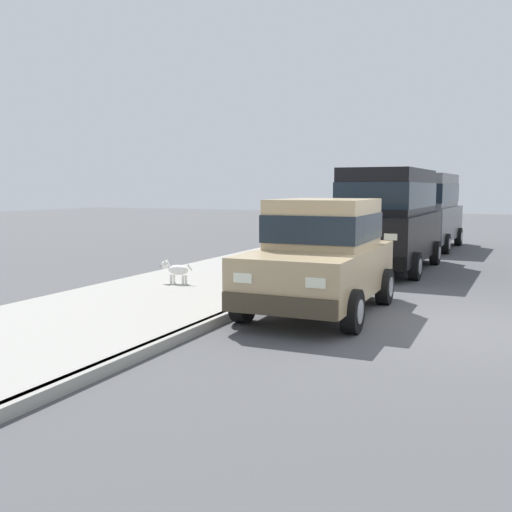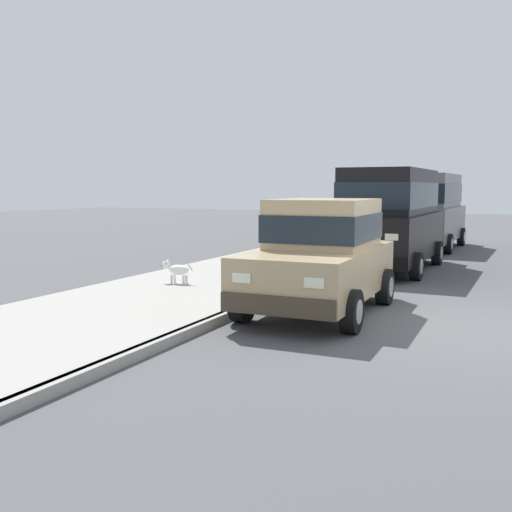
{
  "view_description": "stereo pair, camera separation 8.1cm",
  "coord_description": "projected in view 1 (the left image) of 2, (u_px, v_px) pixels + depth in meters",
  "views": [
    {
      "loc": [
        0.99,
        -9.04,
        2.07
      ],
      "look_at": [
        -3.38,
        0.46,
        0.85
      ],
      "focal_mm": 41.25,
      "sensor_mm": 36.0,
      "label": 1
    },
    {
      "loc": [
        1.07,
        -9.01,
        2.07
      ],
      "look_at": [
        -3.38,
        0.46,
        0.85
      ],
      "focal_mm": 41.25,
      "sensor_mm": 36.0,
      "label": 2
    }
  ],
  "objects": [
    {
      "name": "dog_white",
      "position": [
        175.0,
        269.0,
        11.87
      ],
      "size": [
        0.76,
        0.22,
        0.49
      ],
      "color": "white",
      "rests_on": "sidewalk"
    },
    {
      "name": "sidewalk",
      "position": [
        166.0,
        296.0,
        10.88
      ],
      "size": [
        3.6,
        64.0,
        0.14
      ],
      "primitive_type": "cube",
      "color": "#99968E",
      "rests_on": "ground"
    },
    {
      "name": "curb",
      "position": [
        254.0,
        304.0,
        10.13
      ],
      "size": [
        0.16,
        64.0,
        0.14
      ],
      "primitive_type": "cube",
      "color": "gray",
      "rests_on": "ground"
    },
    {
      "name": "ground_plane",
      "position": [
        448.0,
        326.0,
        8.81
      ],
      "size": [
        80.0,
        80.0,
        0.0
      ],
      "primitive_type": "plane",
      "color": "#4C4C4F"
    },
    {
      "name": "car_tan_hatchback",
      "position": [
        321.0,
        254.0,
        9.77
      ],
      "size": [
        2.01,
        3.83,
        1.88
      ],
      "color": "tan",
      "rests_on": "ground"
    },
    {
      "name": "car_black_van",
      "position": [
        389.0,
        215.0,
        14.76
      ],
      "size": [
        2.17,
        4.92,
        2.52
      ],
      "color": "black",
      "rests_on": "ground"
    },
    {
      "name": "car_grey_van",
      "position": [
        425.0,
        207.0,
        20.0
      ],
      "size": [
        2.22,
        4.94,
        2.52
      ],
      "color": "slate",
      "rests_on": "ground"
    }
  ]
}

